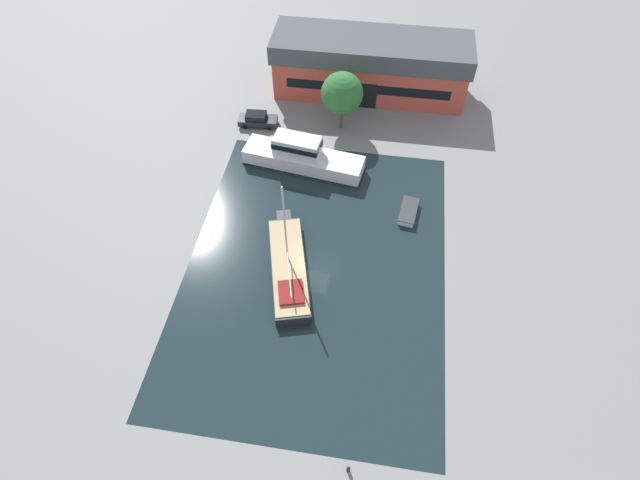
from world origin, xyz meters
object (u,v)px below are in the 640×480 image
at_px(warehouse_building, 371,65).
at_px(small_dinghy, 408,212).
at_px(parked_car, 257,119).
at_px(sailboat_moored, 289,267).
at_px(quay_tree_near_building, 342,93).
at_px(motor_cruiser, 302,157).

relative_size(warehouse_building, small_dinghy, 6.31).
xyz_separation_m(warehouse_building, parked_car, (-12.60, -9.08, -2.82)).
bearing_deg(sailboat_moored, quay_tree_near_building, 69.02).
xyz_separation_m(quay_tree_near_building, sailboat_moored, (-2.18, -21.75, -4.15)).
bearing_deg(warehouse_building, quay_tree_near_building, -108.55).
relative_size(sailboat_moored, small_dinghy, 3.31).
bearing_deg(parked_car, sailboat_moored, 16.72).
bearing_deg(parked_car, motor_cruiser, 41.95).
relative_size(warehouse_building, sailboat_moored, 1.91).
xyz_separation_m(quay_tree_near_building, motor_cruiser, (-3.42, -7.42, -3.40)).
bearing_deg(sailboat_moored, motor_cruiser, 79.70).
bearing_deg(motor_cruiser, sailboat_moored, -166.83).
relative_size(quay_tree_near_building, motor_cruiser, 0.52).
bearing_deg(small_dinghy, motor_cruiser, -16.76).
height_order(quay_tree_near_building, parked_car, quay_tree_near_building).
bearing_deg(sailboat_moored, small_dinghy, 24.20).
xyz_separation_m(quay_tree_near_building, parked_car, (-9.99, -1.06, -3.99)).
bearing_deg(warehouse_building, parked_car, -144.69).
relative_size(warehouse_building, quay_tree_near_building, 3.36).
distance_m(warehouse_building, quay_tree_near_building, 8.52).
height_order(motor_cruiser, small_dinghy, motor_cruiser).
bearing_deg(motor_cruiser, small_dinghy, -105.98).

